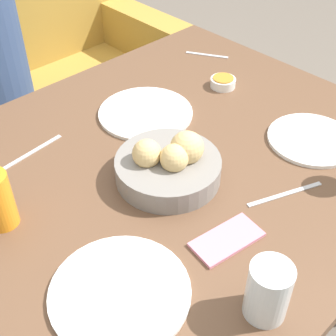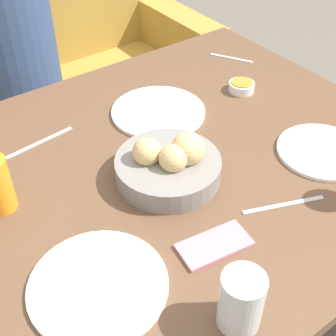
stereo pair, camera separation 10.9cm
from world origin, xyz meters
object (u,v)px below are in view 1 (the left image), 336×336
(plate_far_center, at_px, (146,113))
(bread_basket, at_px, (169,165))
(jam_bowl_honey, at_px, (223,82))
(knife_silver, at_px, (30,153))
(plate_near_left, at_px, (120,292))
(spoon_coffee, at_px, (207,55))
(plate_near_right, at_px, (312,139))
(fork_silver, at_px, (285,194))
(water_tumbler, at_px, (268,291))
(cell_phone, at_px, (227,239))

(plate_far_center, bearing_deg, bread_basket, -119.98)
(jam_bowl_honey, xyz_separation_m, knife_silver, (-0.60, 0.12, -0.01))
(plate_near_left, height_order, spoon_coffee, plate_near_left)
(jam_bowl_honey, bearing_deg, plate_near_right, -96.66)
(fork_silver, xyz_separation_m, spoon_coffee, (0.37, 0.59, -0.00))
(bread_basket, height_order, plate_far_center, bread_basket)
(plate_near_right, distance_m, water_tumbler, 0.55)
(fork_silver, bearing_deg, water_tumbler, -151.42)
(cell_phone, bearing_deg, plate_far_center, 67.92)
(plate_near_left, height_order, jam_bowl_honey, jam_bowl_honey)
(knife_silver, bearing_deg, jam_bowl_honey, -11.25)
(water_tumbler, relative_size, fork_silver, 0.64)
(bread_basket, relative_size, cell_phone, 1.56)
(jam_bowl_honey, bearing_deg, water_tumbler, -133.42)
(bread_basket, bearing_deg, spoon_coffee, 34.53)
(plate_far_center, distance_m, jam_bowl_honey, 0.28)
(plate_near_left, height_order, cell_phone, plate_near_left)
(plate_near_right, relative_size, spoon_coffee, 1.74)
(plate_near_left, xyz_separation_m, cell_phone, (0.24, -0.05, -0.00))
(plate_near_right, height_order, water_tumbler, water_tumbler)
(knife_silver, relative_size, spoon_coffee, 1.48)
(water_tumbler, xyz_separation_m, jam_bowl_honey, (0.54, 0.57, -0.04))
(plate_near_right, xyz_separation_m, plate_far_center, (-0.23, 0.39, -0.00))
(water_tumbler, bearing_deg, bread_basket, 71.46)
(plate_near_right, relative_size, fork_silver, 1.24)
(jam_bowl_honey, relative_size, knife_silver, 0.39)
(water_tumbler, bearing_deg, fork_silver, 28.58)
(water_tumbler, distance_m, knife_silver, 0.69)
(plate_near_left, distance_m, fork_silver, 0.44)
(cell_phone, bearing_deg, spoon_coffee, 45.49)
(fork_silver, xyz_separation_m, cell_phone, (-0.20, 0.00, 0.00))
(water_tumbler, xyz_separation_m, spoon_coffee, (0.65, 0.74, -0.06))
(plate_near_left, bearing_deg, bread_basket, 30.51)
(plate_far_center, bearing_deg, cell_phone, -112.08)
(plate_near_right, bearing_deg, knife_silver, 140.48)
(bread_basket, bearing_deg, plate_near_right, -22.62)
(plate_far_center, distance_m, knife_silver, 0.34)
(water_tumbler, bearing_deg, spoon_coffee, 48.56)
(bread_basket, distance_m, spoon_coffee, 0.64)
(plate_near_left, height_order, water_tumbler, water_tumbler)
(plate_near_right, height_order, plate_far_center, same)
(plate_far_center, distance_m, fork_silver, 0.46)
(fork_silver, distance_m, knife_silver, 0.63)
(water_tumbler, relative_size, knife_silver, 0.61)
(water_tumbler, xyz_separation_m, cell_phone, (0.08, 0.15, -0.06))
(plate_near_right, relative_size, plate_far_center, 0.87)
(water_tumbler, relative_size, spoon_coffee, 0.90)
(jam_bowl_honey, xyz_separation_m, cell_phone, (-0.46, -0.41, -0.01))
(plate_far_center, bearing_deg, water_tumbler, -113.22)
(jam_bowl_honey, distance_m, cell_phone, 0.62)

